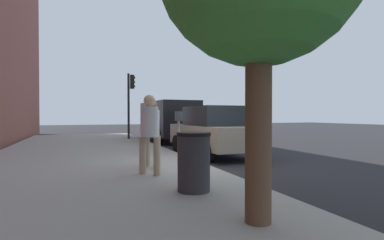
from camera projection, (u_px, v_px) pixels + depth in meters
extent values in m
plane|color=#232326|center=(200.00, 167.00, 8.44)|extent=(80.00, 80.00, 0.00)
cube|color=gray|center=(87.00, 171.00, 7.41)|extent=(28.00, 6.00, 0.15)
cylinder|color=gray|center=(179.00, 142.00, 8.15)|extent=(0.07, 0.07, 1.15)
cube|color=#383D42|center=(180.00, 116.00, 8.04)|extent=(0.16, 0.11, 0.26)
cube|color=#383D42|center=(178.00, 116.00, 8.23)|extent=(0.16, 0.11, 0.26)
cube|color=#268C33|center=(182.00, 115.00, 8.06)|extent=(0.10, 0.01, 0.10)
cube|color=#268C33|center=(180.00, 115.00, 8.25)|extent=(0.10, 0.01, 0.10)
cylinder|color=tan|center=(147.00, 151.00, 7.65)|extent=(0.15, 0.15, 0.80)
cylinder|color=tan|center=(158.00, 152.00, 7.44)|extent=(0.15, 0.15, 0.80)
cylinder|color=silver|center=(152.00, 123.00, 7.53)|extent=(0.37, 0.37, 0.63)
sphere|color=brown|center=(152.00, 105.00, 7.53)|extent=(0.25, 0.25, 0.25)
cylinder|color=tan|center=(143.00, 155.00, 6.65)|extent=(0.15, 0.15, 0.83)
cylinder|color=tan|center=(157.00, 156.00, 6.47)|extent=(0.15, 0.15, 0.83)
cylinder|color=silver|center=(150.00, 122.00, 6.55)|extent=(0.38, 0.38, 0.66)
sphere|color=beige|center=(150.00, 101.00, 6.54)|extent=(0.26, 0.26, 0.26)
cube|color=gray|center=(213.00, 136.00, 10.87)|extent=(4.46, 1.98, 0.76)
cube|color=black|center=(216.00, 116.00, 10.67)|extent=(2.25, 1.76, 0.68)
cylinder|color=black|center=(177.00, 144.00, 11.87)|extent=(0.67, 0.24, 0.66)
cylinder|color=black|center=(217.00, 142.00, 12.53)|extent=(0.67, 0.24, 0.66)
cylinder|color=black|center=(208.00, 152.00, 9.22)|extent=(0.67, 0.24, 0.66)
cylinder|color=black|center=(256.00, 149.00, 9.88)|extent=(0.67, 0.24, 0.66)
cube|color=black|center=(168.00, 118.00, 16.57)|extent=(5.24, 2.10, 1.80)
cylinder|color=black|center=(144.00, 133.00, 17.82)|extent=(0.76, 0.23, 0.76)
cylinder|color=black|center=(175.00, 133.00, 18.51)|extent=(0.76, 0.23, 0.76)
cylinder|color=black|center=(159.00, 137.00, 14.67)|extent=(0.76, 0.23, 0.76)
cylinder|color=black|center=(195.00, 136.00, 15.36)|extent=(0.76, 0.23, 0.76)
cylinder|color=brown|center=(258.00, 123.00, 3.63)|extent=(0.32, 0.32, 2.41)
cylinder|color=black|center=(129.00, 106.00, 16.51)|extent=(0.12, 0.12, 3.60)
cube|color=black|center=(132.00, 82.00, 16.56)|extent=(0.24, 0.20, 0.76)
sphere|color=red|center=(134.00, 78.00, 16.59)|extent=(0.14, 0.14, 0.14)
sphere|color=orange|center=(134.00, 82.00, 16.60)|extent=(0.14, 0.14, 0.14)
sphere|color=green|center=(134.00, 86.00, 16.60)|extent=(0.14, 0.14, 0.14)
cylinder|color=#2D2D33|center=(194.00, 163.00, 5.15)|extent=(0.56, 0.56, 0.95)
cylinder|color=black|center=(194.00, 134.00, 5.14)|extent=(0.59, 0.59, 0.06)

